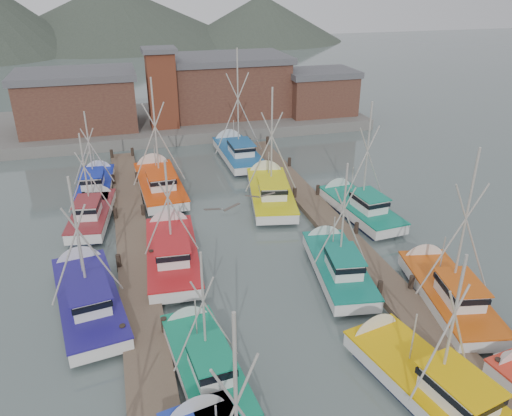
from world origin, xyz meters
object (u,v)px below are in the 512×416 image
object	(u,v)px
boat_1	(425,381)
boat_4	(203,360)
lookout_tower	(162,87)
boat_12	(159,182)
boat_8	(172,251)

from	to	relation	value
boat_1	boat_4	distance (m)	9.88
lookout_tower	boat_4	xyz separation A→B (m)	(-2.56, -37.87, -4.88)
boat_4	boat_12	xyz separation A→B (m)	(0.27, 22.32, 0.01)
boat_4	boat_12	distance (m)	22.32
lookout_tower	boat_12	distance (m)	16.45
lookout_tower	boat_12	size ratio (longest dim) A/B	0.80
boat_1	boat_4	bearing A→B (deg)	144.73
lookout_tower	boat_1	bearing A→B (deg)	-81.19
boat_4	boat_8	world-z (taller)	boat_8
boat_1	boat_8	size ratio (longest dim) A/B	0.99
lookout_tower	boat_1	distance (m)	42.61
lookout_tower	boat_8	size ratio (longest dim) A/B	0.85
boat_8	boat_1	bearing A→B (deg)	-53.34
boat_4	boat_8	xyz separation A→B (m)	(-0.12, 10.42, 0.00)
boat_1	boat_12	size ratio (longest dim) A/B	0.93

